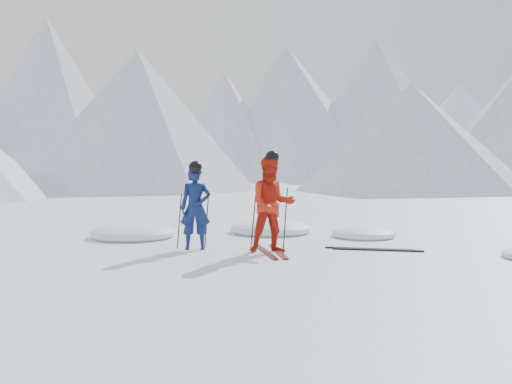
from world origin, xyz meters
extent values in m
plane|color=white|center=(0.00, 0.00, 0.00)|extent=(160.00, 160.00, 0.00)
cone|color=#B2BCD1|center=(-11.51, 40.48, 7.17)|extent=(23.96, 23.96, 14.35)
cone|color=#B2BCD1|center=(-5.08, 51.27, 5.96)|extent=(17.69, 17.69, 11.93)
cone|color=#B2BCD1|center=(4.51, 43.52, 5.42)|extent=(19.63, 19.63, 10.85)
cone|color=#B2BCD1|center=(11.74, 46.25, 7.07)|extent=(23.31, 23.31, 14.15)
cone|color=#B2BCD1|center=(21.49, 44.84, 7.44)|extent=(28.94, 28.94, 14.88)
cone|color=silver|center=(31.93, 45.34, 5.38)|extent=(24.45, 24.45, 10.76)
cone|color=#B2BCD1|center=(12.00, 20.00, 3.25)|extent=(14.00, 14.00, 6.50)
cone|color=#B2BCD1|center=(-4.00, 26.00, 4.50)|extent=(16.00, 16.00, 9.00)
imported|color=#0D1B4E|center=(-3.18, 0.53, 0.80)|extent=(0.63, 0.46, 1.60)
imported|color=red|center=(-1.83, -0.15, 0.90)|extent=(0.91, 0.73, 1.79)
cylinder|color=black|center=(-3.48, 0.68, 0.53)|extent=(0.11, 0.08, 1.07)
cylinder|color=black|center=(-2.93, 0.78, 0.53)|extent=(0.11, 0.07, 1.07)
cylinder|color=black|center=(-2.13, 0.10, 0.60)|extent=(0.12, 0.09, 1.19)
cylinder|color=black|center=(-1.53, 0.00, 0.60)|extent=(0.12, 0.08, 1.19)
cube|color=black|center=(-1.95, -0.15, 0.01)|extent=(0.14, 1.70, 0.03)
cube|color=black|center=(-1.71, -0.15, 0.01)|extent=(0.26, 1.70, 0.03)
cube|color=black|center=(0.09, -0.26, 0.01)|extent=(1.57, 0.82, 0.03)
cube|color=black|center=(0.19, -0.41, 0.01)|extent=(1.59, 0.77, 0.03)
ellipsoid|color=white|center=(-4.36, 2.53, 0.00)|extent=(1.90, 1.90, 0.42)
ellipsoid|color=white|center=(0.71, 1.45, 0.00)|extent=(1.43, 1.43, 0.31)
ellipsoid|color=white|center=(-1.14, 2.66, 0.00)|extent=(1.95, 1.95, 0.43)
camera|label=1|loc=(-4.35, -9.88, 1.66)|focal=38.00mm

